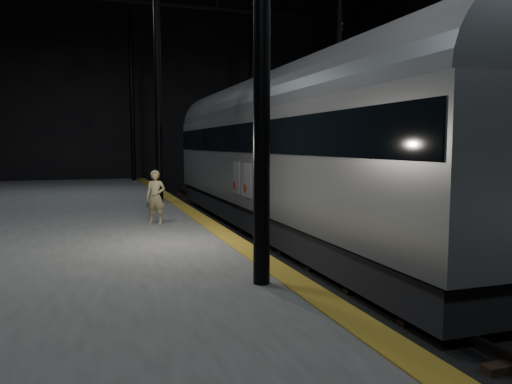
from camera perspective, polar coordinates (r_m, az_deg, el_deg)
name	(u,v)px	position (r m, az deg, el deg)	size (l,w,h in m)	color
ground	(349,268)	(13.34, 10.61, -8.49)	(44.00, 44.00, 0.00)	black
platform_left	(35,272)	(11.68, -23.93, -8.35)	(9.00, 43.80, 1.00)	#4E4E4C
tactile_strip	(228,237)	(11.92, -3.16, -5.13)	(0.50, 43.80, 0.01)	olive
track	(349,265)	(13.32, 10.61, -8.20)	(2.40, 43.00, 0.24)	#3F3328
train	(281,146)	(17.43, 2.86, 5.23)	(3.14, 20.97, 5.60)	#ADB0B5
woman	(156,197)	(14.05, -11.41, -0.56)	(0.54, 0.36, 1.49)	tan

